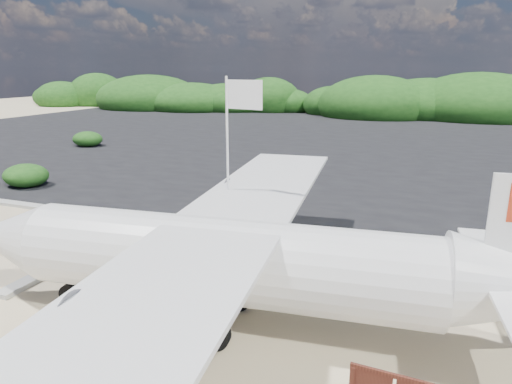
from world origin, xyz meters
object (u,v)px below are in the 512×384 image
Objects in this scene: crew_b at (219,247)px; crew_c at (160,254)px; crew_a at (262,224)px; flagpole at (229,273)px; baggage_cart at (66,260)px.

crew_b is 1.82m from crew_c.
crew_c is (-1.90, -3.75, 0.04)m from crew_a.
flagpole is at bearing -170.34° from crew_b.
crew_a is 2.60m from crew_b.
crew_c is at bearing 4.11° from baggage_cart.
flagpole is (5.58, 1.02, 0.00)m from baggage_cart.
crew_b is at bearing 18.23° from baggage_cart.
flagpole reaches higher than crew_c.
crew_c reaches higher than crew_a.
baggage_cart is 5.67m from flagpole.
baggage_cart is 1.51× the size of crew_a.
flagpole is 0.92m from crew_b.
flagpole is 3.29× the size of crew_c.
crew_a is at bearing -109.65° from crew_b.
crew_b reaches higher than baggage_cart.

